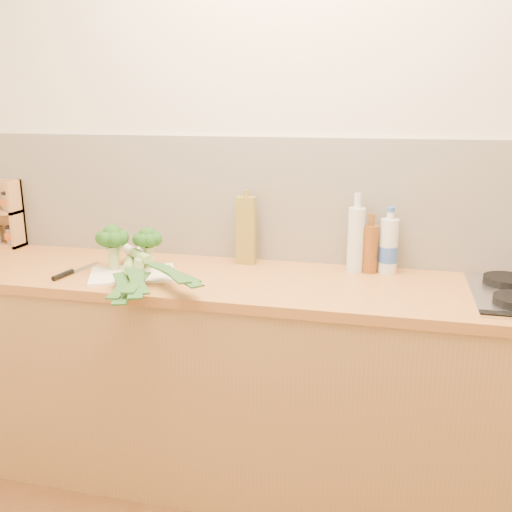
% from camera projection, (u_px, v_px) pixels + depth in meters
% --- Properties ---
extents(room_shell, '(3.50, 3.50, 3.50)m').
position_uv_depth(room_shell, '(291.00, 201.00, 2.46)').
color(room_shell, beige).
rests_on(room_shell, ground).
extents(counter, '(3.20, 0.62, 0.90)m').
position_uv_depth(counter, '(275.00, 382.00, 2.38)').
color(counter, '#A37544').
rests_on(counter, ground).
extents(chopping_board, '(0.41, 0.36, 0.01)m').
position_uv_depth(chopping_board, '(133.00, 274.00, 2.32)').
color(chopping_board, white).
rests_on(chopping_board, counter).
extents(broccoli_left, '(0.14, 0.14, 0.19)m').
position_uv_depth(broccoli_left, '(113.00, 239.00, 2.34)').
color(broccoli_left, '#9CAF66').
rests_on(broccoli_left, chopping_board).
extents(broccoli_right, '(0.12, 0.12, 0.17)m').
position_uv_depth(broccoli_right, '(148.00, 240.00, 2.37)').
color(broccoli_right, '#9CAF66').
rests_on(broccoli_right, chopping_board).
extents(leek_front, '(0.31, 0.67, 0.04)m').
position_uv_depth(leek_front, '(128.00, 269.00, 2.29)').
color(leek_front, white).
rests_on(leek_front, chopping_board).
extents(leek_mid, '(0.30, 0.62, 0.04)m').
position_uv_depth(leek_mid, '(138.00, 266.00, 2.26)').
color(leek_mid, white).
rests_on(leek_mid, chopping_board).
extents(leek_back, '(0.54, 0.50, 0.04)m').
position_uv_depth(leek_back, '(149.00, 260.00, 2.28)').
color(leek_back, white).
rests_on(leek_back, chopping_board).
extents(chefs_knife, '(0.07, 0.29, 0.02)m').
position_uv_depth(chefs_knife, '(69.00, 273.00, 2.32)').
color(chefs_knife, silver).
rests_on(chefs_knife, counter).
extents(oil_tin, '(0.08, 0.05, 0.32)m').
position_uv_depth(oil_tin, '(246.00, 230.00, 2.46)').
color(oil_tin, olive).
rests_on(oil_tin, counter).
extents(glass_bottle, '(0.07, 0.07, 0.33)m').
position_uv_depth(glass_bottle, '(356.00, 239.00, 2.34)').
color(glass_bottle, silver).
rests_on(glass_bottle, counter).
extents(amber_bottle, '(0.06, 0.06, 0.25)m').
position_uv_depth(amber_bottle, '(370.00, 248.00, 2.34)').
color(amber_bottle, brown).
rests_on(amber_bottle, counter).
extents(water_bottle, '(0.08, 0.08, 0.25)m').
position_uv_depth(water_bottle, '(388.00, 247.00, 2.33)').
color(water_bottle, silver).
rests_on(water_bottle, counter).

